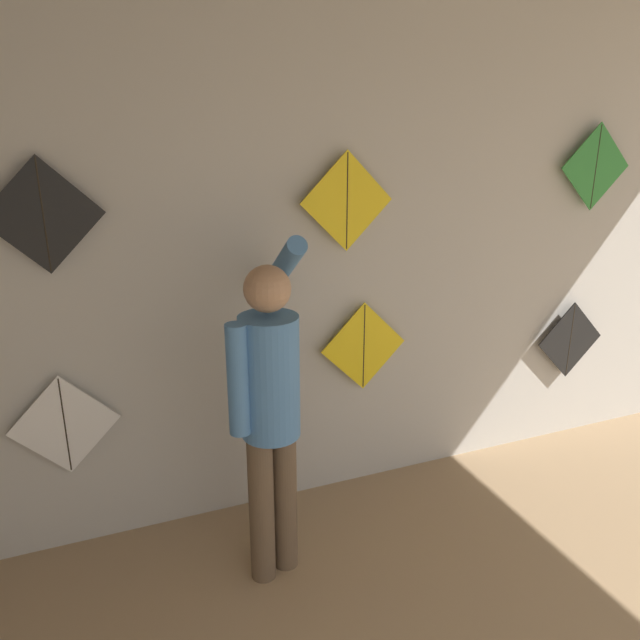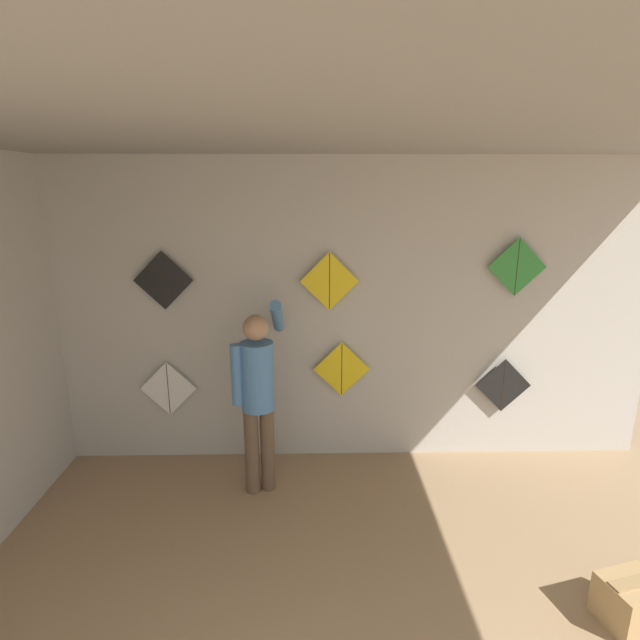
{
  "view_description": "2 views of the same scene",
  "coord_description": "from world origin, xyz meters",
  "px_view_note": "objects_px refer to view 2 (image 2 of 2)",
  "views": [
    {
      "loc": [
        -1.42,
        0.94,
        2.18
      ],
      "look_at": [
        -0.32,
        3.68,
        1.18
      ],
      "focal_mm": 35.0,
      "sensor_mm": 36.0,
      "label": 1
    },
    {
      "loc": [
        -0.25,
        -0.41,
        2.54
      ],
      "look_at": [
        -0.16,
        3.68,
        1.44
      ],
      "focal_mm": 28.0,
      "sensor_mm": 36.0,
      "label": 2
    }
  ],
  "objects_px": {
    "shopkeeper": "(258,388)",
    "kite_3": "(163,280)",
    "kite_4": "(329,281)",
    "cardboard_box": "(631,602)",
    "kite_5": "(517,267)",
    "kite_2": "(503,385)",
    "kite_0": "(168,389)",
    "kite_1": "(342,369)"
  },
  "relations": [
    {
      "from": "shopkeeper",
      "to": "kite_3",
      "type": "xyz_separation_m",
      "value": [
        -0.85,
        0.51,
        0.8
      ]
    },
    {
      "from": "kite_4",
      "to": "cardboard_box",
      "type": "bearing_deg",
      "value": -48.11
    },
    {
      "from": "kite_5",
      "to": "kite_2",
      "type": "bearing_deg",
      "value": 180.0
    },
    {
      "from": "kite_0",
      "to": "kite_2",
      "type": "relative_size",
      "value": 1.0
    },
    {
      "from": "shopkeeper",
      "to": "kite_1",
      "type": "height_order",
      "value": "shopkeeper"
    },
    {
      "from": "kite_0",
      "to": "kite_1",
      "type": "height_order",
      "value": "kite_1"
    },
    {
      "from": "cardboard_box",
      "to": "kite_5",
      "type": "distance_m",
      "value": 2.58
    },
    {
      "from": "cardboard_box",
      "to": "kite_3",
      "type": "xyz_separation_m",
      "value": [
        -3.19,
        1.93,
        1.6
      ]
    },
    {
      "from": "kite_2",
      "to": "kite_4",
      "type": "distance_m",
      "value": 1.92
    },
    {
      "from": "shopkeeper",
      "to": "kite_5",
      "type": "xyz_separation_m",
      "value": [
        2.26,
        0.51,
        0.91
      ]
    },
    {
      "from": "kite_1",
      "to": "kite_2",
      "type": "distance_m",
      "value": 1.53
    },
    {
      "from": "kite_1",
      "to": "cardboard_box",
      "type": "bearing_deg",
      "value": -50.1
    },
    {
      "from": "kite_2",
      "to": "kite_4",
      "type": "height_order",
      "value": "kite_4"
    },
    {
      "from": "kite_0",
      "to": "kite_3",
      "type": "xyz_separation_m",
      "value": [
        0.04,
        0.0,
        1.02
      ]
    },
    {
      "from": "kite_5",
      "to": "kite_1",
      "type": "bearing_deg",
      "value": 180.0
    },
    {
      "from": "cardboard_box",
      "to": "kite_0",
      "type": "xyz_separation_m",
      "value": [
        -3.23,
        1.93,
        0.58
      ]
    },
    {
      "from": "shopkeeper",
      "to": "kite_2",
      "type": "distance_m",
      "value": 2.31
    },
    {
      "from": "cardboard_box",
      "to": "kite_3",
      "type": "relative_size",
      "value": 0.77
    },
    {
      "from": "kite_1",
      "to": "kite_5",
      "type": "relative_size",
      "value": 1.0
    },
    {
      "from": "shopkeeper",
      "to": "cardboard_box",
      "type": "relative_size",
      "value": 4.13
    },
    {
      "from": "shopkeeper",
      "to": "kite_3",
      "type": "bearing_deg",
      "value": 131.82
    },
    {
      "from": "cardboard_box",
      "to": "kite_0",
      "type": "relative_size",
      "value": 0.77
    },
    {
      "from": "kite_1",
      "to": "kite_3",
      "type": "height_order",
      "value": "kite_3"
    },
    {
      "from": "kite_1",
      "to": "kite_2",
      "type": "relative_size",
      "value": 1.0
    },
    {
      "from": "shopkeeper",
      "to": "kite_5",
      "type": "relative_size",
      "value": 3.18
    },
    {
      "from": "kite_0",
      "to": "kite_2",
      "type": "bearing_deg",
      "value": 0.0
    },
    {
      "from": "kite_1",
      "to": "kite_3",
      "type": "bearing_deg",
      "value": 180.0
    },
    {
      "from": "kite_3",
      "to": "kite_4",
      "type": "xyz_separation_m",
      "value": [
        1.46,
        0.0,
        -0.01
      ]
    },
    {
      "from": "shopkeeper",
      "to": "kite_1",
      "type": "bearing_deg",
      "value": 18.47
    },
    {
      "from": "cardboard_box",
      "to": "kite_4",
      "type": "distance_m",
      "value": 3.04
    },
    {
      "from": "kite_4",
      "to": "kite_0",
      "type": "bearing_deg",
      "value": 180.0
    },
    {
      "from": "kite_1",
      "to": "kite_3",
      "type": "relative_size",
      "value": 1.0
    },
    {
      "from": "cardboard_box",
      "to": "kite_4",
      "type": "xyz_separation_m",
      "value": [
        -1.73,
        1.93,
        1.58
      ]
    },
    {
      "from": "kite_0",
      "to": "kite_1",
      "type": "bearing_deg",
      "value": 0.0
    },
    {
      "from": "kite_1",
      "to": "kite_4",
      "type": "distance_m",
      "value": 0.83
    },
    {
      "from": "kite_3",
      "to": "cardboard_box",
      "type": "bearing_deg",
      "value": -31.23
    },
    {
      "from": "cardboard_box",
      "to": "kite_1",
      "type": "bearing_deg",
      "value": 129.9
    },
    {
      "from": "cardboard_box",
      "to": "kite_2",
      "type": "distance_m",
      "value": 2.02
    },
    {
      "from": "kite_1",
      "to": "kite_4",
      "type": "bearing_deg",
      "value": 180.0
    },
    {
      "from": "kite_1",
      "to": "kite_5",
      "type": "distance_m",
      "value": 1.81
    },
    {
      "from": "kite_0",
      "to": "kite_1",
      "type": "distance_m",
      "value": 1.62
    },
    {
      "from": "shopkeeper",
      "to": "kite_4",
      "type": "relative_size",
      "value": 3.18
    }
  ]
}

